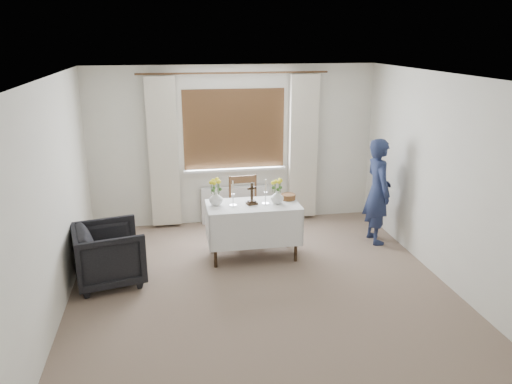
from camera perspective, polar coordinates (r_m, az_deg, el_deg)
ground at (r=6.01m, az=0.88°, el=-11.54°), size 5.00×5.00×0.00m
altar_table at (r=6.79m, az=-0.34°, el=-4.45°), size 1.24×0.64×0.76m
wooden_chair at (r=7.22m, az=-1.15°, el=-2.18°), size 0.48×0.48×0.97m
armchair at (r=6.38m, az=-16.41°, el=-6.84°), size 0.96×0.94×0.73m
person at (r=7.39m, az=13.75°, el=0.09°), size 0.37×0.56×1.54m
radiator at (r=8.08m, az=-2.36°, el=-1.42°), size 1.10×0.10×0.60m
wooden_cross at (r=6.61m, az=-0.48°, el=-0.18°), size 0.16×0.13×0.30m
candlestick_left at (r=6.55m, az=-2.66°, el=-0.17°), size 0.13×0.13×0.34m
candlestick_right at (r=6.62m, az=1.10°, el=0.03°), size 0.10×0.10×0.34m
flower_vase_left at (r=6.62m, az=-4.60°, el=-0.71°), size 0.22×0.22×0.19m
flower_vase_right at (r=6.67m, az=2.43°, el=-0.55°), size 0.23×0.23×0.18m
wicker_basket at (r=6.85m, az=3.70°, el=-0.55°), size 0.22×0.22×0.08m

